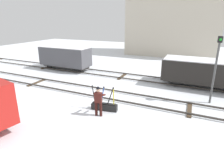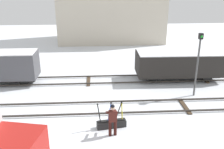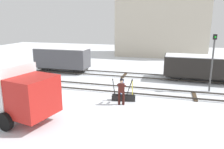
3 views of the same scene
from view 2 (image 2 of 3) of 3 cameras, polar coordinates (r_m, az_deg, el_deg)
ground_plane at (r=15.21m, az=-5.63°, el=-7.84°), size 60.00×60.00×0.00m
track_main_line at (r=15.16m, az=-5.64°, el=-7.47°), size 44.00×1.94×0.18m
track_siding_near at (r=19.20m, az=-5.26°, el=-1.23°), size 44.00×1.94×0.18m
switch_lever_frame at (r=13.40m, az=-0.11°, el=-10.75°), size 1.56×0.59×1.45m
rail_worker at (r=12.43m, az=0.12°, el=-9.72°), size 0.60×0.70×1.69m
signal_post at (r=16.89m, az=18.69°, el=3.31°), size 0.24×0.32×4.14m
apartment_building at (r=31.69m, az=-0.23°, el=15.72°), size 12.67×6.24×9.03m
freight_car_back_track at (r=19.77m, az=14.69°, el=2.38°), size 6.36×2.40×2.16m
freight_car_far_end at (r=20.01m, az=-23.84°, el=1.81°), size 5.34×1.96×2.39m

